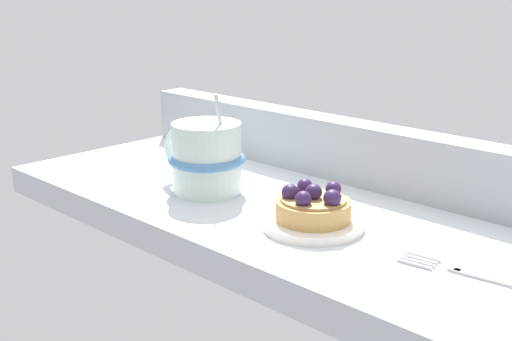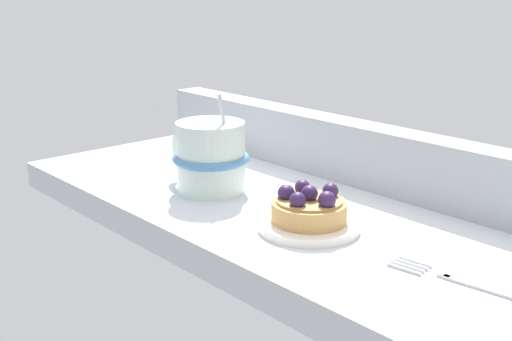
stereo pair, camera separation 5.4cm
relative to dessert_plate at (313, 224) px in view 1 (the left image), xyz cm
name	(u,v)px [view 1 (the left image)]	position (x,y,z in cm)	size (l,w,h in cm)	color
ground_plane	(304,224)	(-4.49, 3.97, -2.30)	(84.70, 31.54, 3.67)	silver
window_rail_back	(371,156)	(-4.49, 17.47, 3.57)	(83.01, 4.53, 8.08)	#9EA3A8
dessert_plate	(313,224)	(0.00, 0.00, 0.00)	(11.22, 11.22, 1.00)	silver
raspberry_tart	(313,206)	(-0.01, -0.02, 2.08)	(8.28, 8.28, 4.06)	tan
coffee_mug	(206,157)	(-18.17, 0.55, 4.03)	(13.30, 9.94, 12.91)	silver
dessert_fork	(484,276)	(19.51, 0.84, -0.17)	(16.76, 3.70, 0.60)	#B7B7BC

